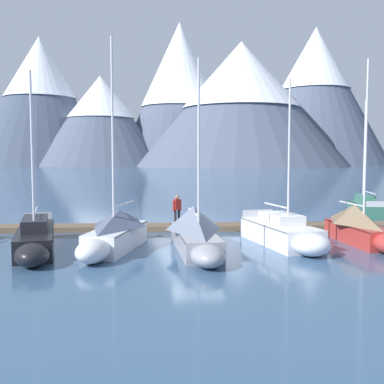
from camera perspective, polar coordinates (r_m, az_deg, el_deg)
ground_plane at (r=22.46m, az=0.73°, el=-6.30°), size 700.00×700.00×0.00m
mountain_west_summit at (r=227.14m, az=-18.25°, el=11.02°), size 65.23×65.23×58.58m
mountain_central_massif at (r=208.97m, az=-11.23°, el=8.92°), size 59.40×59.40×39.21m
mountain_shoulder_ridge at (r=218.41m, az=-1.52°, el=12.64°), size 58.10×58.10×65.42m
mountain_east_summit at (r=191.48m, az=6.09°, el=11.23°), size 85.34×85.34×50.19m
mountain_rear_spur at (r=225.86m, az=14.98°, el=11.73°), size 67.56×67.56×63.35m
dock at (r=26.37m, az=0.21°, el=-4.36°), size 27.99×1.93×0.30m
sailboat_second_berth at (r=21.44m, az=-18.83°, el=-5.44°), size 3.17×7.73×7.75m
sailboat_mid_dock_port at (r=20.78m, az=-9.58°, el=-4.92°), size 2.78×6.46×9.33m
sailboat_mid_dock_starboard at (r=20.41m, az=0.41°, el=-4.79°), size 2.24×7.25×8.22m
sailboat_far_berth at (r=22.04m, az=11.37°, el=-4.97°), size 3.17×6.58×7.68m
sailboat_outer_slip at (r=23.52m, az=20.02°, el=-3.93°), size 1.92×5.73×8.64m
sailboat_end_of_dock at (r=35.33m, az=20.43°, el=-1.67°), size 2.12×6.30×8.14m
person_on_dock at (r=26.15m, az=-1.85°, el=-1.97°), size 0.49×0.40×1.69m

